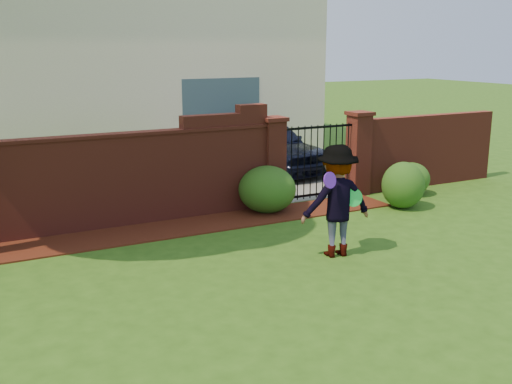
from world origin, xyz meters
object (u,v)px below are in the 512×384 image
car (273,147)px  frisbee_green (353,197)px  man (337,201)px  frisbee_purple (330,180)px

car → frisbee_green: car is taller
man → frisbee_purple: 0.55m
frisbee_green → man: bearing=142.2°
frisbee_purple → frisbee_green: 0.60m
frisbee_purple → man: bearing=34.5°
man → frisbee_green: man is taller
frisbee_green → frisbee_purple: bearing=-173.9°
car → man: bearing=-118.9°
car → man: size_ratio=2.22×
frisbee_green → car: bearing=71.8°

